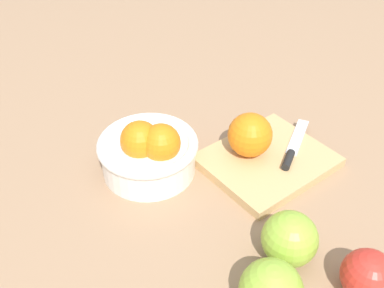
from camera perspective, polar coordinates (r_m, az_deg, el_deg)
ground_plane at (r=0.76m, az=5.88°, el=-7.13°), size 2.40×2.40×0.00m
bowl at (r=0.78m, az=-5.39°, el=-0.89°), size 0.17×0.17×0.11m
cutting_board at (r=0.82m, az=9.31°, el=-2.07°), size 0.24×0.22×0.02m
orange_on_board at (r=0.80m, az=7.21°, el=1.13°), size 0.08×0.08×0.08m
knife at (r=0.83m, az=12.36°, el=-0.69°), size 0.13×0.12×0.01m
apple_front_center at (r=0.66m, az=12.03°, el=-11.44°), size 0.08×0.08×0.08m
apple_front_right at (r=0.66m, az=21.00°, el=-15.01°), size 0.07×0.07×0.07m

